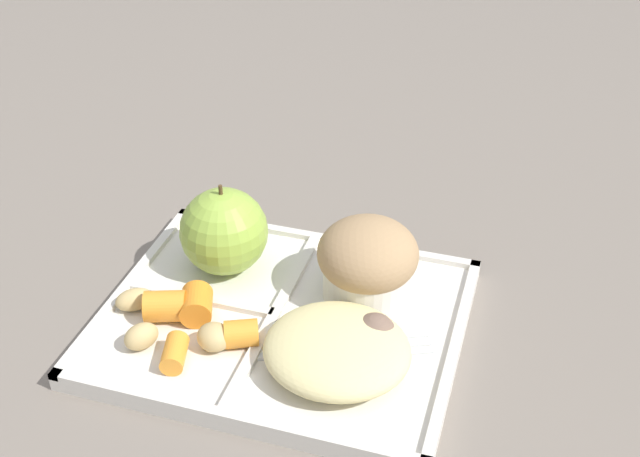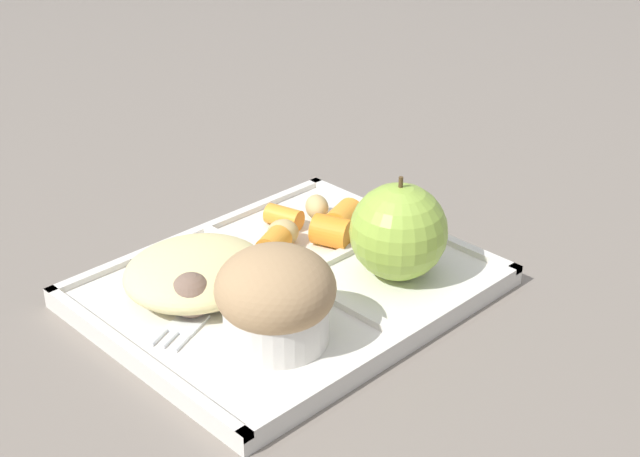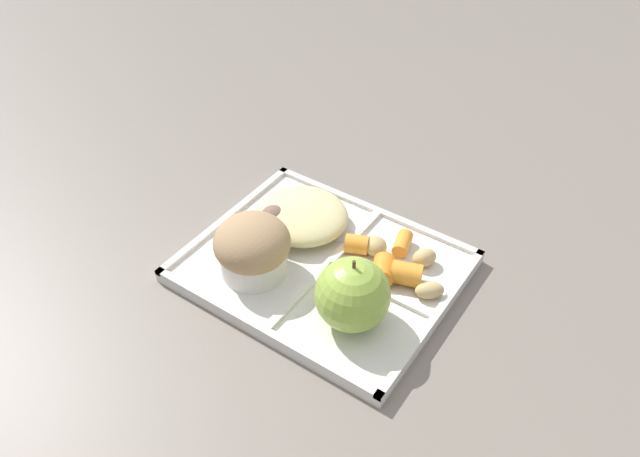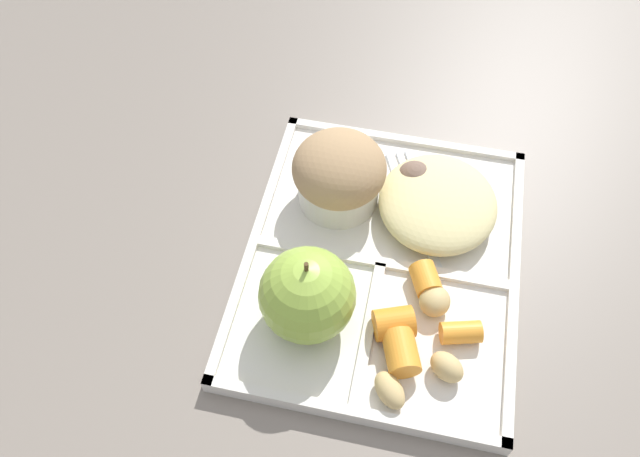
{
  "view_description": "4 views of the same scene",
  "coord_description": "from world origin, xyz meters",
  "px_view_note": "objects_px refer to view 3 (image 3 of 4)",
  "views": [
    {
      "loc": [
        0.19,
        -0.51,
        0.48
      ],
      "look_at": [
        0.01,
        0.06,
        0.07
      ],
      "focal_mm": 46.47,
      "sensor_mm": 36.0,
      "label": 1
    },
    {
      "loc": [
        0.42,
        0.47,
        0.4
      ],
      "look_at": [
        -0.04,
        -0.01,
        0.04
      ],
      "focal_mm": 50.6,
      "sensor_mm": 36.0,
      "label": 2
    },
    {
      "loc": [
        -0.3,
        0.44,
        0.54
      ],
      "look_at": [
        0.0,
        0.01,
        0.07
      ],
      "focal_mm": 35.06,
      "sensor_mm": 36.0,
      "label": 3
    },
    {
      "loc": [
        -0.32,
        -0.01,
        0.51
      ],
      "look_at": [
        -0.0,
        0.06,
        0.05
      ],
      "focal_mm": 35.5,
      "sensor_mm": 36.0,
      "label": 4
    }
  ],
  "objects_px": {
    "green_apple": "(352,295)",
    "plastic_fork": "(288,232)",
    "lunch_tray": "(323,268)",
    "bran_muffin": "(253,248)"
  },
  "relations": [
    {
      "from": "green_apple",
      "to": "plastic_fork",
      "type": "bearing_deg",
      "value": -27.79
    },
    {
      "from": "lunch_tray",
      "to": "plastic_fork",
      "type": "relative_size",
      "value": 2.06
    },
    {
      "from": "lunch_tray",
      "to": "plastic_fork",
      "type": "bearing_deg",
      "value": -17.45
    },
    {
      "from": "plastic_fork",
      "to": "bran_muffin",
      "type": "bearing_deg",
      "value": 95.27
    },
    {
      "from": "green_apple",
      "to": "lunch_tray",
      "type": "bearing_deg",
      "value": -35.92
    },
    {
      "from": "plastic_fork",
      "to": "lunch_tray",
      "type": "bearing_deg",
      "value": 162.55
    },
    {
      "from": "lunch_tray",
      "to": "green_apple",
      "type": "relative_size",
      "value": 3.42
    },
    {
      "from": "lunch_tray",
      "to": "bran_muffin",
      "type": "bearing_deg",
      "value": 40.97
    },
    {
      "from": "green_apple",
      "to": "plastic_fork",
      "type": "distance_m",
      "value": 0.16
    },
    {
      "from": "lunch_tray",
      "to": "green_apple",
      "type": "xyz_separation_m",
      "value": [
        -0.07,
        0.05,
        0.05
      ]
    }
  ]
}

